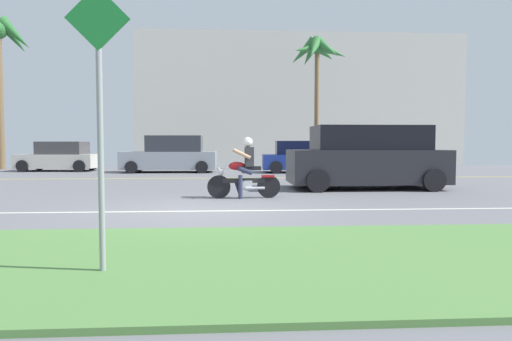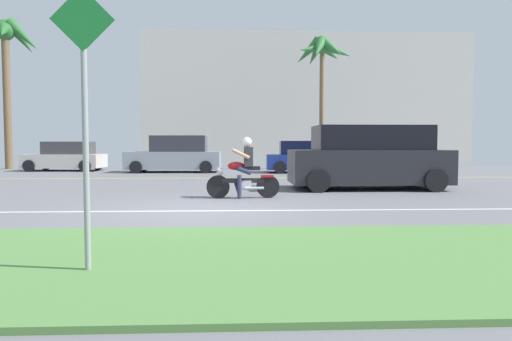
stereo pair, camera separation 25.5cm
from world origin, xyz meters
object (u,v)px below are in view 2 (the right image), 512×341
object	(u,v)px
motorcyclist	(244,172)
palm_tree_0	(322,55)
parked_car_1	(175,155)
parked_car_0	(66,157)
suv_nearby	(369,158)
palm_tree_1	(5,44)
street_sign	(84,104)
parked_car_2	(310,158)

from	to	relation	value
motorcyclist	palm_tree_0	xyz separation A→B (m)	(4.24, 12.64, 5.23)
motorcyclist	parked_car_1	size ratio (longest dim) A/B	0.41
parked_car_0	parked_car_1	distance (m)	5.67
suv_nearby	palm_tree_1	size ratio (longest dim) A/B	0.60
motorcyclist	parked_car_0	xyz separation A→B (m)	(-8.51, 11.88, 0.04)
parked_car_1	street_sign	distance (m)	17.20
suv_nearby	parked_car_1	distance (m)	10.73
suv_nearby	palm_tree_0	size ratio (longest dim) A/B	0.69
street_sign	motorcyclist	bearing A→B (deg)	75.63
motorcyclist	suv_nearby	world-z (taller)	suv_nearby
motorcyclist	street_sign	bearing A→B (deg)	-104.37
parked_car_2	street_sign	world-z (taller)	street_sign
motorcyclist	palm_tree_1	distance (m)	19.25
parked_car_1	parked_car_2	world-z (taller)	parked_car_1
parked_car_2	suv_nearby	bearing A→B (deg)	-86.45
parked_car_2	parked_car_1	bearing A→B (deg)	174.54
parked_car_1	street_sign	world-z (taller)	street_sign
motorcyclist	parked_car_2	size ratio (longest dim) A/B	0.42
parked_car_1	street_sign	size ratio (longest dim) A/B	1.53
parked_car_1	palm_tree_0	size ratio (longest dim) A/B	0.63
parked_car_0	palm_tree_0	distance (m)	13.78
parked_car_0	street_sign	distance (m)	19.71
motorcyclist	parked_car_2	bearing A→B (deg)	72.08
motorcyclist	palm_tree_1	size ratio (longest dim) A/B	0.23
suv_nearby	motorcyclist	bearing A→B (deg)	-149.69
suv_nearby	parked_car_1	bearing A→B (deg)	128.64
motorcyclist	palm_tree_0	world-z (taller)	palm_tree_0
parked_car_1	palm_tree_1	distance (m)	11.24
palm_tree_0	parked_car_2	bearing A→B (deg)	-110.75
suv_nearby	palm_tree_1	world-z (taller)	palm_tree_1
palm_tree_0	motorcyclist	bearing A→B (deg)	-108.53
palm_tree_0	street_sign	world-z (taller)	palm_tree_0
suv_nearby	parked_car_0	xyz separation A→B (m)	(-12.21, 9.71, -0.23)
motorcyclist	suv_nearby	bearing A→B (deg)	30.31
palm_tree_1	parked_car_2	bearing A→B (deg)	-13.88
palm_tree_0	street_sign	xyz separation A→B (m)	(-5.93, -19.23, -4.13)
motorcyclist	parked_car_1	distance (m)	10.96
palm_tree_1	suv_nearby	bearing A→B (deg)	-36.18
street_sign	parked_car_0	bearing A→B (deg)	110.29
parked_car_2	palm_tree_1	bearing A→B (deg)	166.12
motorcyclist	suv_nearby	size ratio (longest dim) A/B	0.38
parked_car_0	palm_tree_1	xyz separation A→B (m)	(-3.62, 1.87, 5.84)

